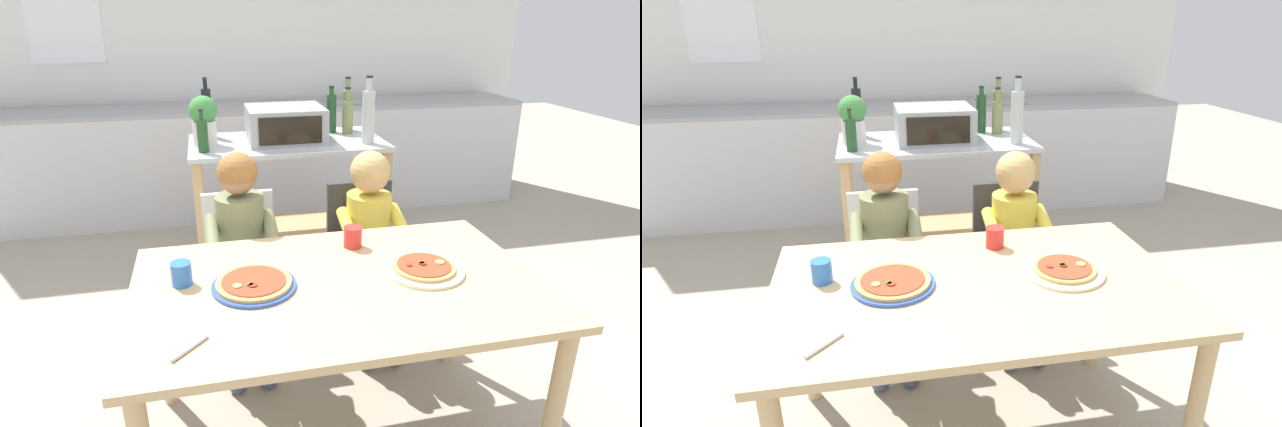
% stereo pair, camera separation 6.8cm
% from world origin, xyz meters
% --- Properties ---
extents(ground_plane, '(12.42, 12.42, 0.00)m').
position_xyz_m(ground_plane, '(0.00, 1.24, 0.00)').
color(ground_plane, '#A89E8C').
extents(back_wall_tiled, '(5.13, 0.14, 2.70)m').
position_xyz_m(back_wall_tiled, '(-0.00, 3.17, 1.35)').
color(back_wall_tiled, white).
rests_on(back_wall_tiled, ground).
extents(kitchen_counter, '(4.61, 0.60, 1.11)m').
position_xyz_m(kitchen_counter, '(0.00, 2.76, 0.46)').
color(kitchen_counter, silver).
rests_on(kitchen_counter, ground).
extents(kitchen_island_cart, '(1.15, 0.64, 0.91)m').
position_xyz_m(kitchen_island_cart, '(0.05, 1.43, 0.62)').
color(kitchen_island_cart, '#B7BABF').
rests_on(kitchen_island_cart, ground).
extents(toaster_oven, '(0.45, 0.39, 0.20)m').
position_xyz_m(toaster_oven, '(0.04, 1.42, 1.02)').
color(toaster_oven, '#999BA0').
rests_on(toaster_oven, kitchen_island_cart).
extents(bottle_clear_vinegar, '(0.07, 0.07, 0.34)m').
position_xyz_m(bottle_clear_vinegar, '(0.49, 1.64, 1.05)').
color(bottle_clear_vinegar, olive).
rests_on(bottle_clear_vinegar, kitchen_island_cart).
extents(bottle_squat_spirits, '(0.07, 0.07, 0.29)m').
position_xyz_m(bottle_squat_spirits, '(0.46, 1.54, 1.03)').
color(bottle_squat_spirits, olive).
rests_on(bottle_squat_spirits, kitchen_island_cart).
extents(bottle_tall_green_wine, '(0.07, 0.07, 0.39)m').
position_xyz_m(bottle_tall_green_wine, '(0.50, 1.26, 1.08)').
color(bottle_tall_green_wine, '#ADB7B2').
rests_on(bottle_tall_green_wine, kitchen_island_cart).
extents(bottle_brown_beer, '(0.06, 0.06, 0.24)m').
position_xyz_m(bottle_brown_beer, '(-0.44, 1.25, 1.01)').
color(bottle_brown_beer, '#1E4723').
rests_on(bottle_brown_beer, kitchen_island_cart).
extents(bottle_dark_olive_oil, '(0.06, 0.06, 0.36)m').
position_xyz_m(bottle_dark_olive_oil, '(-0.40, 1.65, 1.07)').
color(bottle_dark_olive_oil, black).
rests_on(bottle_dark_olive_oil, kitchen_island_cart).
extents(bottle_slim_sauce, '(0.06, 0.06, 0.29)m').
position_xyz_m(bottle_slim_sauce, '(0.37, 1.60, 1.04)').
color(bottle_slim_sauce, '#1E4723').
rests_on(bottle_slim_sauce, kitchen_island_cart).
extents(potted_herb_plant, '(0.16, 0.16, 0.28)m').
position_xyz_m(potted_herb_plant, '(-0.43, 1.42, 1.07)').
color(potted_herb_plant, beige).
rests_on(potted_herb_plant, kitchen_island_cart).
extents(dining_table, '(1.45, 0.89, 0.73)m').
position_xyz_m(dining_table, '(0.00, 0.00, 0.64)').
color(dining_table, tan).
rests_on(dining_table, ground).
extents(dining_chair_left, '(0.36, 0.36, 0.81)m').
position_xyz_m(dining_chair_left, '(-0.30, 0.71, 0.48)').
color(dining_chair_left, silver).
rests_on(dining_chair_left, ground).
extents(dining_chair_right, '(0.36, 0.36, 0.81)m').
position_xyz_m(dining_chair_right, '(0.33, 0.74, 0.48)').
color(dining_chair_right, '#333338').
rests_on(dining_chair_right, ground).
extents(child_in_olive_shirt, '(0.32, 0.42, 1.04)m').
position_xyz_m(child_in_olive_shirt, '(-0.30, 0.59, 0.66)').
color(child_in_olive_shirt, '#424C6B').
rests_on(child_in_olive_shirt, ground).
extents(child_in_yellow_shirt, '(0.32, 0.42, 1.00)m').
position_xyz_m(child_in_yellow_shirt, '(0.33, 0.62, 0.65)').
color(child_in_yellow_shirt, '#424C6B').
rests_on(child_in_yellow_shirt, ground).
extents(pizza_plate_blue_rimmed, '(0.30, 0.30, 0.03)m').
position_xyz_m(pizza_plate_blue_rimmed, '(-0.30, 0.03, 0.74)').
color(pizza_plate_blue_rimmed, '#3356B7').
rests_on(pizza_plate_blue_rimmed, dining_table).
extents(pizza_plate_cream, '(0.30, 0.30, 0.03)m').
position_xyz_m(pizza_plate_cream, '(0.33, 0.01, 0.74)').
color(pizza_plate_cream, beige).
rests_on(pizza_plate_cream, dining_table).
extents(drinking_cup_blue, '(0.07, 0.07, 0.08)m').
position_xyz_m(drinking_cup_blue, '(-0.54, 0.11, 0.77)').
color(drinking_cup_blue, blue).
rests_on(drinking_cup_blue, dining_table).
extents(drinking_cup_red, '(0.08, 0.08, 0.09)m').
position_xyz_m(drinking_cup_red, '(0.13, 0.28, 0.77)').
color(drinking_cup_red, red).
rests_on(drinking_cup_red, dining_table).
extents(serving_spoon, '(0.11, 0.11, 0.01)m').
position_xyz_m(serving_spoon, '(-0.51, -0.29, 0.73)').
color(serving_spoon, '#B7BABF').
rests_on(serving_spoon, dining_table).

